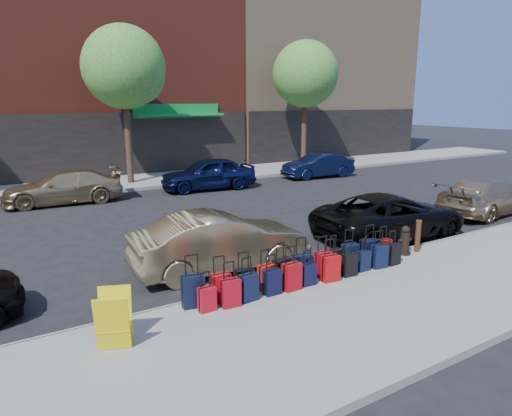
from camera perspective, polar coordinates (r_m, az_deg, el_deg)
ground at (r=14.16m, az=-6.15°, el=-3.25°), size 120.00×120.00×0.00m
sidewalk_near at (r=9.08m, az=12.39°, el=-12.67°), size 60.00×4.00×0.15m
sidewalk_far at (r=23.36m, az=-16.86°, el=2.98°), size 60.00×4.00×0.15m
curb_near at (r=10.49m, az=4.65°, el=-8.78°), size 60.00×0.08×0.15m
curb_far at (r=21.44m, az=-15.45°, el=2.20°), size 60.00×0.08×0.15m
building_right at (r=37.64m, az=4.32°, el=20.79°), size 15.00×12.12×18.00m
tree_center at (r=22.76m, az=-15.83°, el=16.30°), size 3.80×3.80×7.27m
tree_right at (r=27.64m, az=6.43°, el=16.07°), size 3.80×3.80×7.27m
suitcase_front_0 at (r=8.90m, az=-7.86°, el=-10.21°), size 0.46×0.31×1.03m
suitcase_front_1 at (r=9.08m, az=-4.45°, el=-9.87°), size 0.40×0.25×0.93m
suitcase_front_2 at (r=9.31m, az=-1.44°, el=-9.25°), size 0.41×0.26×0.92m
suitcase_front_3 at (r=9.61m, az=1.32°, el=-8.61°), size 0.37×0.23×0.86m
suitcase_front_4 at (r=9.86m, az=3.27°, el=-7.93°), size 0.42×0.28×0.94m
suitcase_front_5 at (r=10.11m, az=5.76°, el=-7.35°), size 0.43×0.28×0.97m
suitcase_front_6 at (r=10.43m, az=8.39°, el=-6.87°), size 0.41×0.27×0.91m
suitcase_front_7 at (r=10.70m, az=9.77°, el=-6.50°), size 0.39×0.26×0.87m
suitcase_front_8 at (r=11.02m, az=11.62°, el=-5.88°), size 0.41×0.26×0.93m
suitcase_front_9 at (r=11.41m, az=14.09°, el=-5.29°), size 0.42×0.27×0.96m
suitcase_front_10 at (r=11.70m, az=15.69°, el=-5.08°), size 0.37×0.21×0.87m
suitcase_back_0 at (r=8.74m, az=-6.14°, el=-11.23°), size 0.33×0.20×0.77m
suitcase_back_1 at (r=8.87m, az=-3.21°, el=-10.52°), size 0.39×0.25×0.89m
suitcase_back_2 at (r=9.09m, az=-0.95°, el=-9.89°), size 0.39×0.25×0.89m
suitcase_back_3 at (r=9.38m, az=2.05°, el=-9.23°), size 0.36×0.21×0.84m
suitcase_back_4 at (r=9.61m, az=4.49°, el=-8.53°), size 0.40×0.24×0.94m
suitcase_back_5 at (r=9.89m, az=6.53°, el=-8.25°), size 0.33×0.20×0.77m
suitcase_back_6 at (r=10.16m, az=9.28°, el=-7.42°), size 0.42×0.28×0.94m
suitcase_back_7 at (r=10.53m, az=11.56°, el=-6.97°), size 0.36×0.23×0.83m
suitcase_back_8 at (r=10.92m, az=13.26°, el=-6.44°), size 0.32×0.19×0.76m
suitcase_back_9 at (r=11.19m, az=15.17°, el=-5.84°), size 0.40×0.26×0.90m
suitcase_back_10 at (r=11.49m, az=16.76°, el=-5.54°), size 0.36×0.22×0.83m
fire_hydrant at (r=12.32m, az=18.10°, el=-3.96°), size 0.39×0.34×0.75m
bollard at (r=12.61m, az=19.57°, el=-3.26°), size 0.16×0.16×0.84m
display_rack at (r=7.77m, az=-17.34°, el=-13.22°), size 0.70×0.73×0.93m
car_near_1 at (r=11.00m, az=-4.48°, el=-4.25°), size 4.37×1.80×1.41m
car_near_2 at (r=14.11m, az=16.49°, el=-0.97°), size 4.93×2.48×1.34m
car_near_3 at (r=18.42m, az=26.86°, el=1.33°), size 4.66×2.23×1.31m
car_far_1 at (r=19.73m, az=-22.96°, el=2.43°), size 4.67×2.20×1.32m
car_far_2 at (r=21.17m, az=-5.98°, el=4.29°), size 4.50×2.20×1.48m
car_far_3 at (r=24.68m, az=7.76°, el=5.29°), size 4.00×1.66×1.29m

